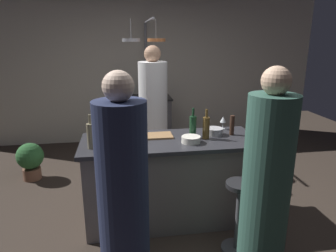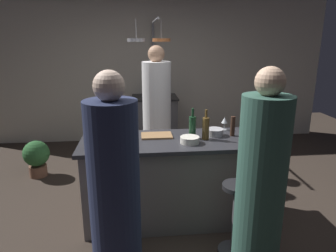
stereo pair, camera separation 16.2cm
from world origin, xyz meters
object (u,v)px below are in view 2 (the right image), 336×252
chef (157,119)px  mixing_bowl_wooden (105,144)px  cutting_board (157,136)px  mixing_bowl_steel (215,132)px  guest_left (115,200)px  wine_bottle_white (90,134)px  wine_glass_by_chef (257,135)px  mixing_bowl_ceramic (190,140)px  bar_stool_left (114,223)px  stove_range (155,121)px  potted_plant (37,156)px  pepper_mill (233,126)px  bar_stool_right (235,216)px  wine_glass_near_right_guest (117,132)px  wine_bottle_green (192,127)px  wine_bottle_amber (206,128)px  guest_right (260,191)px  wine_glass_near_left_guest (225,121)px

chef → mixing_bowl_wooden: 1.39m
cutting_board → mixing_bowl_steel: mixing_bowl_steel is taller
guest_left → wine_bottle_white: bearing=108.1°
wine_glass_by_chef → mixing_bowl_ceramic: bearing=168.0°
bar_stool_left → mixing_bowl_steel: bearing=34.5°
stove_range → potted_plant: (-1.74, -1.20, -0.15)m
pepper_mill → mixing_bowl_ceramic: pepper_mill is taller
pepper_mill → wine_bottle_white: wine_bottle_white is taller
chef → bar_stool_right: (0.57, -1.71, -0.46)m
cutting_board → wine_glass_by_chef: 1.01m
stove_range → wine_glass_near_right_guest: wine_glass_near_right_guest is taller
stove_range → mixing_bowl_wooden: 2.74m
pepper_mill → mixing_bowl_wooden: bearing=-170.1°
stove_range → bar_stool_right: 3.11m
pepper_mill → bar_stool_right: bearing=-102.5°
wine_bottle_green → wine_bottle_amber: wine_bottle_green is taller
wine_bottle_white → pepper_mill: bearing=7.7°
chef → guest_right: chef is taller
stove_range → wine_bottle_amber: 2.56m
wine_bottle_amber → wine_glass_near_right_guest: size_ratio=2.11×
stove_range → chef: (-0.05, -1.36, 0.39)m
wine_glass_by_chef → mixing_bowl_steel: size_ratio=0.81×
guest_left → wine_bottle_green: bearing=53.8°
chef → wine_glass_near_left_guest: 1.09m
mixing_bowl_steel → mixing_bowl_wooden: bearing=-167.1°
wine_glass_by_chef → mixing_bowl_ceramic: size_ratio=0.78×
cutting_board → stove_range: bearing=87.0°
guest_left → wine_bottle_white: 0.91m
stove_range → wine_glass_by_chef: bearing=-73.4°
stove_range → bar_stool_left: stove_range is taller
bar_stool_right → mixing_bowl_steel: bearing=92.5°
bar_stool_right → wine_bottle_green: bearing=113.9°
bar_stool_left → wine_glass_near_right_guest: (0.02, 0.58, 0.63)m
wine_glass_near_left_guest → mixing_bowl_ceramic: wine_glass_near_left_guest is taller
stove_range → wine_glass_near_left_guest: wine_glass_near_left_guest is taller
chef → wine_glass_near_left_guest: size_ratio=12.36×
chef → pepper_mill: 1.28m
pepper_mill → wine_glass_by_chef: pepper_mill is taller
bar_stool_right → pepper_mill: 0.94m
wine_glass_near_right_guest → mixing_bowl_steel: wine_glass_near_right_guest is taller
wine_glass_near_left_guest → stove_range: bearing=106.5°
bar_stool_right → mixing_bowl_wooden: size_ratio=4.11×
mixing_bowl_wooden → wine_bottle_amber: bearing=8.4°
mixing_bowl_steel → guest_right: bearing=-85.4°
wine_bottle_green → wine_bottle_white: bearing=-171.0°
wine_bottle_white → mixing_bowl_steel: size_ratio=1.78×
stove_range → wine_bottle_green: bearing=-84.4°
bar_stool_left → mixing_bowl_ceramic: 1.04m
guest_right → wine_bottle_green: guest_right is taller
bar_stool_left → wine_glass_near_left_guest: size_ratio=4.66×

